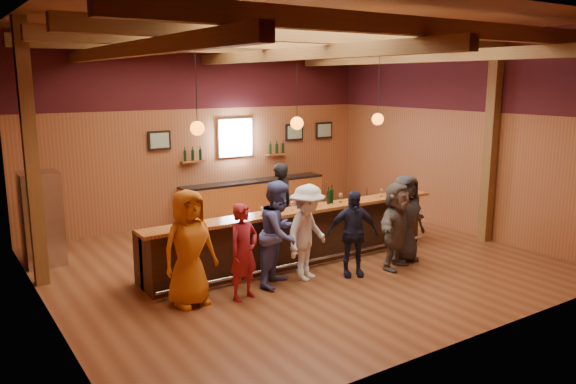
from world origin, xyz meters
The scene contains 27 objects.
room centered at (0.00, 0.06, 3.21)m, with size 9.04×9.00×4.52m.
bar_counter centered at (0.02, 0.15, 0.52)m, with size 6.30×1.07×1.11m.
back_bar_cabinet centered at (1.20, 3.72, 0.48)m, with size 4.00×0.52×0.95m.
window centered at (0.80, 3.95, 2.05)m, with size 0.95×0.09×0.95m.
framed_pictures centered at (1.67, 3.94, 2.10)m, with size 5.35×0.05×0.45m.
wine_shelves centered at (0.80, 3.88, 1.62)m, with size 3.00×0.18×0.30m.
pendant_lights centered at (0.00, 0.00, 2.71)m, with size 4.24×0.24×1.37m.
stainless_fridge centered at (-4.10, 2.60, 0.90)m, with size 0.70×0.70×1.80m, color silver.
customer_orange centered at (-2.55, -0.78, 0.93)m, with size 0.91×0.59×1.86m, color #C05E12.
customer_redvest centered at (-1.73, -1.04, 0.79)m, with size 0.58×0.38×1.58m, color maroon.
customer_denim centered at (-0.90, -0.79, 0.91)m, with size 0.89×0.69×1.82m, color #4F589E.
customer_white centered at (-0.36, -0.86, 0.86)m, with size 1.11×0.64×1.72m, color silver.
customer_navy centered at (0.44, -1.15, 0.79)m, with size 0.92×0.38×1.58m, color #1A1C34.
customer_brown centered at (1.38, -1.28, 0.82)m, with size 1.53×0.49×1.65m, color #5D524A.
customer_dark centered at (1.83, -1.05, 0.85)m, with size 0.83×0.54×1.71m, color #262629.
bartender centered at (0.33, 1.13, 0.89)m, with size 0.65×0.43×1.79m, color black.
ice_bucket centered at (0.25, -0.10, 1.23)m, with size 0.22×0.22×0.24m, color brown.
bottle_a centered at (0.67, -0.12, 1.24)m, with size 0.07×0.07×0.34m.
bottle_b centered at (0.77, -0.09, 1.25)m, with size 0.08×0.08×0.36m.
glass_a centered at (-2.48, -0.16, 1.25)m, with size 0.09×0.09×0.20m.
glass_b centered at (-2.07, -0.23, 1.24)m, with size 0.08×0.08×0.18m.
glass_c centered at (-1.28, -0.14, 1.24)m, with size 0.08×0.08×0.18m.
glass_d centered at (-0.92, -0.25, 1.23)m, with size 0.07×0.07×0.17m.
glass_e centered at (-0.24, -0.21, 1.24)m, with size 0.08×0.08×0.18m.
glass_f centered at (0.97, -0.13, 1.24)m, with size 0.08×0.08×0.19m.
glass_g centered at (1.35, -0.15, 1.24)m, with size 0.08×0.08×0.19m.
glass_h centered at (2.03, -0.16, 1.23)m, with size 0.07×0.07×0.16m.
Camera 1 is at (-5.87, -8.62, 3.50)m, focal length 35.00 mm.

